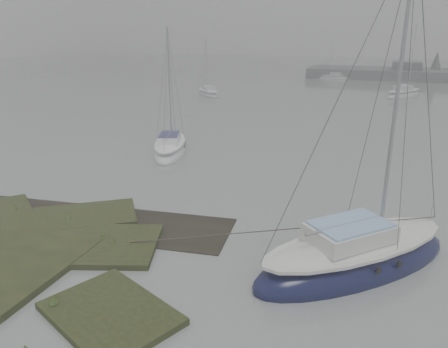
% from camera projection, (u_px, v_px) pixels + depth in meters
% --- Properties ---
extents(ground, '(160.00, 160.00, 0.00)m').
position_uv_depth(ground, '(298.00, 113.00, 38.96)').
color(ground, slate).
rests_on(ground, ground).
extents(sailboat_main, '(6.91, 6.99, 10.45)m').
position_uv_depth(sailboat_main, '(354.00, 258.00, 13.81)').
color(sailboat_main, black).
rests_on(sailboat_main, ground).
extents(sailboat_white, '(3.54, 5.90, 7.91)m').
position_uv_depth(sailboat_white, '(170.00, 149.00, 26.53)').
color(sailboat_white, silver).
rests_on(sailboat_white, ground).
extents(sailboat_far_a, '(4.31, 4.64, 6.74)m').
position_uv_depth(sailboat_far_a, '(208.00, 94.00, 48.81)').
color(sailboat_far_a, '#A7ADB1').
rests_on(sailboat_far_a, ground).
extents(sailboat_far_b, '(4.70, 5.93, 8.19)m').
position_uv_depth(sailboat_far_b, '(404.00, 94.00, 47.88)').
color(sailboat_far_b, silver).
rests_on(sailboat_far_b, ground).
extents(sailboat_far_c, '(4.54, 1.57, 6.36)m').
position_uv_depth(sailboat_far_c, '(334.00, 78.00, 64.13)').
color(sailboat_far_c, silver).
rests_on(sailboat_far_c, ground).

